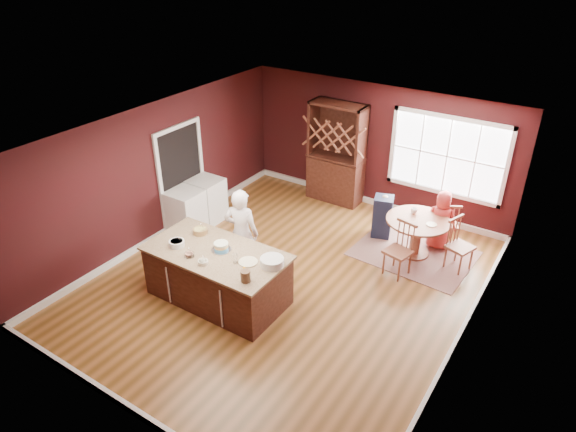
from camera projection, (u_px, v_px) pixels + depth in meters
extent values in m
plane|color=brown|center=(288.00, 281.00, 9.06)|extent=(7.00, 7.00, 0.00)
plane|color=white|center=(288.00, 136.00, 7.74)|extent=(7.00, 7.00, 0.00)
plane|color=black|center=(377.00, 147.00, 10.96)|extent=(6.00, 0.00, 6.00)
plane|color=black|center=(121.00, 338.00, 5.84)|extent=(6.00, 0.00, 6.00)
plane|color=black|center=(157.00, 173.00, 9.82)|extent=(0.00, 7.00, 7.00)
plane|color=black|center=(473.00, 272.00, 6.97)|extent=(0.00, 7.00, 7.00)
cube|color=black|center=(218.00, 277.00, 8.44)|extent=(2.24, 1.13, 0.83)
cube|color=tan|center=(216.00, 253.00, 8.20)|extent=(2.32, 1.21, 0.04)
cylinder|color=brown|center=(414.00, 253.00, 9.80)|extent=(0.55, 0.55, 0.04)
cylinder|color=brown|center=(416.00, 238.00, 9.64)|extent=(0.20, 0.20, 0.67)
cylinder|color=brown|center=(418.00, 221.00, 9.45)|extent=(1.18, 1.18, 0.04)
imported|color=silver|center=(241.00, 233.00, 8.85)|extent=(0.70, 0.56, 1.67)
cylinder|color=silver|center=(177.00, 243.00, 8.32)|extent=(0.25, 0.25, 0.10)
cylinder|color=#AC8051|center=(200.00, 231.00, 8.67)|extent=(0.25, 0.25, 0.09)
cylinder|color=silver|center=(189.00, 255.00, 8.06)|extent=(0.16, 0.16, 0.06)
cylinder|color=beige|center=(203.00, 262.00, 7.88)|extent=(0.16, 0.16, 0.06)
cylinder|color=white|center=(235.00, 258.00, 7.88)|extent=(0.08, 0.08, 0.16)
cylinder|color=beige|center=(248.00, 262.00, 7.92)|extent=(0.30, 0.30, 0.02)
cylinder|color=silver|center=(272.00, 262.00, 7.83)|extent=(0.37, 0.37, 0.13)
cylinder|color=#432C23|center=(245.00, 276.00, 7.47)|extent=(0.15, 0.15, 0.18)
cube|color=brown|center=(413.00, 253.00, 9.81)|extent=(2.22, 1.77, 0.01)
imported|color=#C03431|center=(441.00, 220.00, 9.74)|extent=(0.64, 0.47, 1.19)
cylinder|color=beige|center=(431.00, 224.00, 9.27)|extent=(0.19, 0.19, 0.01)
imported|color=white|center=(414.00, 211.00, 9.64)|extent=(0.15, 0.15, 0.10)
cube|color=black|center=(336.00, 153.00, 11.26)|extent=(1.23, 0.51, 2.25)
cube|color=white|center=(186.00, 212.00, 10.29)|extent=(0.63, 0.61, 0.92)
cube|color=silver|center=(207.00, 200.00, 10.76)|extent=(0.64, 0.62, 0.92)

